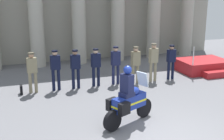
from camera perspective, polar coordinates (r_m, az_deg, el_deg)
name	(u,v)px	position (r m, az deg, el deg)	size (l,w,h in m)	color
ground_plane	(164,138)	(8.91, 9.80, -12.53)	(28.00, 28.00, 0.00)	slate
colonnade_backdrop	(76,2)	(17.35, -6.82, 12.65)	(17.92, 1.63, 6.65)	#A49F91
reviewing_stand	(203,66)	(16.08, 16.92, 0.75)	(2.45, 2.33, 1.50)	#B21E23
officer_in_row_0	(32,69)	(12.45, -14.91, 0.12)	(0.41, 0.27, 1.67)	#847A5B
officer_in_row_1	(55,67)	(12.55, -10.67, 0.58)	(0.41, 0.27, 1.70)	black
officer_in_row_2	(75,66)	(12.66, -6.95, 0.77)	(0.41, 0.27, 1.67)	black
officer_in_row_3	(96,64)	(12.90, -3.08, 1.10)	(0.41, 0.27, 1.66)	black
officer_in_row_4	(116,62)	(13.17, 0.70, 1.50)	(0.41, 0.27, 1.69)	#191E42
officer_in_row_5	(136,62)	(13.34, 4.50, 1.54)	(0.41, 0.27, 1.66)	#847A5B
officer_in_row_6	(153,59)	(13.69, 7.87, 2.02)	(0.41, 0.27, 1.75)	gray
officer_in_row_7	(171,59)	(14.17, 11.16, 2.02)	(0.41, 0.27, 1.62)	black
motorcycle_with_rider	(128,100)	(9.28, 3.01, -5.77)	(1.94, 1.09, 1.90)	black
briefcase_on_ground	(21,90)	(12.66, -16.82, -3.59)	(0.10, 0.32, 0.36)	black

